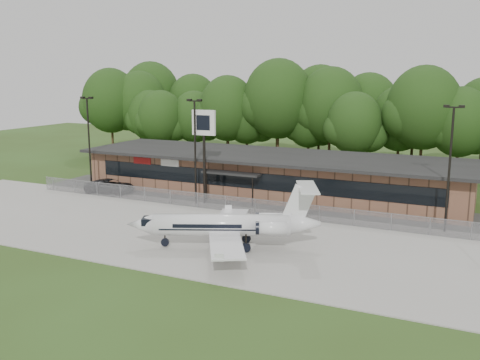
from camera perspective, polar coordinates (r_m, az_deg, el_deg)
The scene contains 12 objects.
ground at distance 36.96m, azimuth -10.72°, elevation -8.83°, with size 160.00×160.00×0.00m, color #304016.
apron at distance 43.32m, azimuth -4.53°, elevation -5.59°, with size 64.00×18.00×0.08m, color #9E9B93.
parking_lot at distance 53.27m, azimuth 1.58°, elevation -2.37°, with size 50.00×9.00×0.06m, color #383835.
terminal at distance 56.83m, azimuth 3.37°, elevation 0.70°, with size 41.00×11.65×4.30m.
fence at distance 49.11m, azimuth -0.51°, elevation -2.64°, with size 46.00×0.04×1.52m.
treeline at distance 73.14m, azimuth 8.71°, elevation 7.15°, with size 72.00×12.00×15.00m, color #123410, non-canonical shape.
light_pole_left at distance 59.27m, azimuth -15.82°, elevation 4.44°, with size 1.55×0.30×10.23m.
light_pole_mid at distance 51.75m, azimuth -4.81°, elevation 3.90°, with size 1.55×0.30×10.23m.
light_pole_right at distance 45.06m, azimuth 21.50°, elevation 2.06°, with size 1.55×0.30×10.23m.
business_jet at distance 39.02m, azimuth -1.21°, elevation -4.91°, with size 13.87×12.37×4.78m.
suv at distance 58.88m, azimuth -13.68°, elevation -0.65°, with size 2.49×5.39×1.50m, color #303033.
pole_sign at distance 51.48m, azimuth -3.87°, elevation 5.06°, with size 2.42×0.35×9.21m.
Camera 1 is at (20.58, -28.00, 12.57)m, focal length 40.00 mm.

